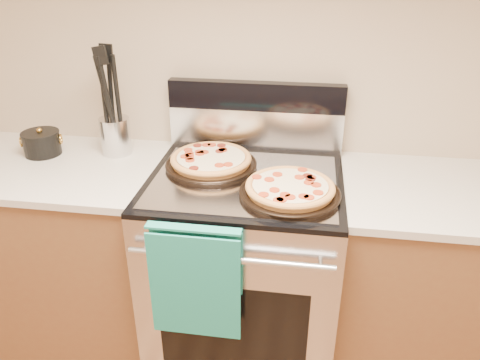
# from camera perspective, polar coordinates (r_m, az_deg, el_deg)

# --- Properties ---
(wall_back) EXTENTS (4.00, 0.00, 4.00)m
(wall_back) POSITION_cam_1_polar(r_m,az_deg,el_deg) (2.03, 2.18, 15.68)
(wall_back) COLOR tan
(wall_back) RESTS_ON ground
(range_body) EXTENTS (0.76, 0.68, 0.90)m
(range_body) POSITION_cam_1_polar(r_m,az_deg,el_deg) (2.09, 0.61, -11.37)
(range_body) COLOR #B7B7BC
(range_body) RESTS_ON ground
(oven_window) EXTENTS (0.56, 0.01, 0.40)m
(oven_window) POSITION_cam_1_polar(r_m,az_deg,el_deg) (1.84, -0.94, -17.75)
(oven_window) COLOR black
(oven_window) RESTS_ON range_body
(cooktop) EXTENTS (0.76, 0.68, 0.02)m
(cooktop) POSITION_cam_1_polar(r_m,az_deg,el_deg) (1.84, 0.68, -0.01)
(cooktop) COLOR black
(cooktop) RESTS_ON range_body
(backsplash_lower) EXTENTS (0.76, 0.06, 0.18)m
(backsplash_lower) POSITION_cam_1_polar(r_m,az_deg,el_deg) (2.08, 1.89, 6.24)
(backsplash_lower) COLOR silver
(backsplash_lower) RESTS_ON cooktop
(backsplash_upper) EXTENTS (0.76, 0.06, 0.12)m
(backsplash_upper) POSITION_cam_1_polar(r_m,az_deg,el_deg) (2.03, 1.96, 10.21)
(backsplash_upper) COLOR black
(backsplash_upper) RESTS_ON backsplash_lower
(oven_handle) EXTENTS (0.70, 0.03, 0.03)m
(oven_handle) POSITION_cam_1_polar(r_m,az_deg,el_deg) (1.58, -1.27, -9.65)
(oven_handle) COLOR silver
(oven_handle) RESTS_ON range_body
(dish_towel) EXTENTS (0.32, 0.05, 0.42)m
(dish_towel) POSITION_cam_1_polar(r_m,az_deg,el_deg) (1.66, -5.41, -12.03)
(dish_towel) COLOR teal
(dish_towel) RESTS_ON oven_handle
(foil_sheet) EXTENTS (0.70, 0.55, 0.01)m
(foil_sheet) POSITION_cam_1_polar(r_m,az_deg,el_deg) (1.81, 0.55, -0.07)
(foil_sheet) COLOR gray
(foil_sheet) RESTS_ON cooktop
(cabinet_left) EXTENTS (1.00, 0.62, 0.88)m
(cabinet_left) POSITION_cam_1_polar(r_m,az_deg,el_deg) (2.38, -21.03, -8.42)
(cabinet_left) COLOR brown
(cabinet_left) RESTS_ON ground
(countertop_left) EXTENTS (1.02, 0.64, 0.03)m
(countertop_left) POSITION_cam_1_polar(r_m,az_deg,el_deg) (2.16, -22.97, 1.56)
(countertop_left) COLOR beige
(countertop_left) RESTS_ON cabinet_left
(cabinet_right) EXTENTS (1.00, 0.62, 0.88)m
(cabinet_right) POSITION_cam_1_polar(r_m,az_deg,el_deg) (2.20, 24.59, -12.22)
(cabinet_right) COLOR brown
(cabinet_right) RESTS_ON ground
(countertop_right) EXTENTS (1.02, 0.64, 0.03)m
(countertop_right) POSITION_cam_1_polar(r_m,az_deg,el_deg) (1.97, 27.06, -1.74)
(countertop_right) COLOR beige
(countertop_right) RESTS_ON cabinet_right
(pepperoni_pizza_back) EXTENTS (0.39, 0.39, 0.05)m
(pepperoni_pizza_back) POSITION_cam_1_polar(r_m,az_deg,el_deg) (1.91, -3.55, 2.32)
(pepperoni_pizza_back) COLOR #C4783B
(pepperoni_pizza_back) RESTS_ON foil_sheet
(pepperoni_pizza_front) EXTENTS (0.44, 0.44, 0.05)m
(pepperoni_pizza_front) POSITION_cam_1_polar(r_m,az_deg,el_deg) (1.69, 6.11, -1.16)
(pepperoni_pizza_front) COLOR #C4783B
(pepperoni_pizza_front) RESTS_ON foil_sheet
(utensil_crock) EXTENTS (0.15, 0.15, 0.16)m
(utensil_crock) POSITION_cam_1_polar(r_m,az_deg,el_deg) (2.13, -14.91, 5.23)
(utensil_crock) COLOR silver
(utensil_crock) RESTS_ON countertop_left
(saucepan) EXTENTS (0.20, 0.20, 0.09)m
(saucepan) POSITION_cam_1_polar(r_m,az_deg,el_deg) (2.23, -22.99, 4.06)
(saucepan) COLOR black
(saucepan) RESTS_ON countertop_left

